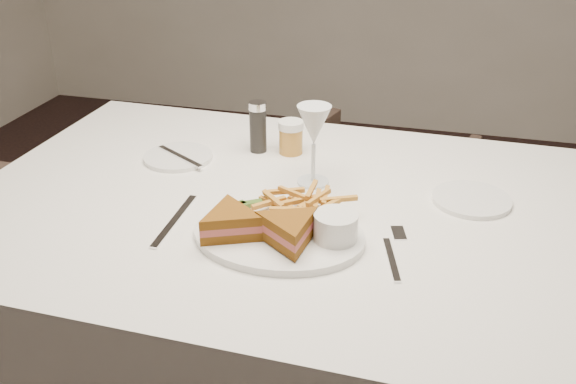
# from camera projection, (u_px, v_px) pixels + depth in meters

# --- Properties ---
(table) EXTENTS (1.38, 0.94, 0.75)m
(table) POSITION_uv_depth(u_px,v_px,m) (294.00, 346.00, 1.48)
(table) COLOR silver
(table) RESTS_ON ground
(chair_far) EXTENTS (0.70, 0.68, 0.60)m
(chair_far) POSITION_uv_depth(u_px,v_px,m) (369.00, 207.00, 2.23)
(chair_far) COLOR #46342B
(chair_far) RESTS_ON ground
(table_setting) EXTENTS (0.83, 0.60, 0.18)m
(table_setting) POSITION_uv_depth(u_px,v_px,m) (290.00, 198.00, 1.25)
(table_setting) COLOR white
(table_setting) RESTS_ON table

